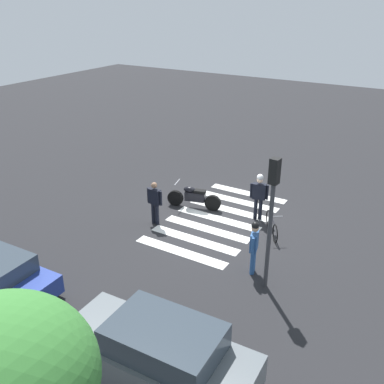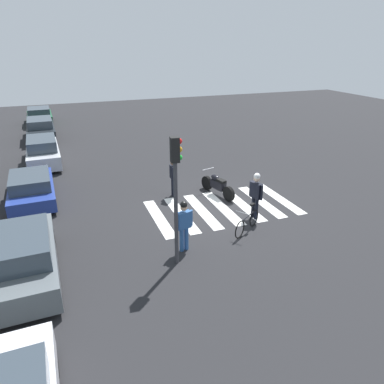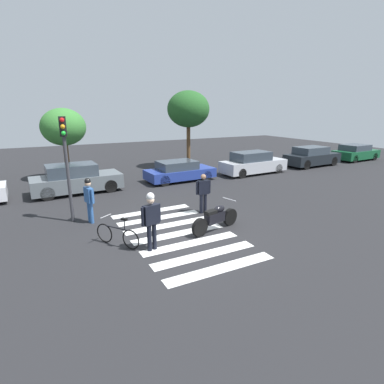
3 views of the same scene
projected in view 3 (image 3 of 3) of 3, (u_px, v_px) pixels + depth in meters
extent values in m
plane|color=#232326|center=(179.00, 234.00, 10.57)|extent=(60.00, 60.00, 0.00)
cylinder|color=black|center=(230.00, 217.00, 11.28)|extent=(0.66, 0.29, 0.64)
cylinder|color=black|center=(200.00, 227.00, 10.28)|extent=(0.66, 0.29, 0.64)
cube|color=black|center=(215.00, 217.00, 10.70)|extent=(0.84, 0.47, 0.36)
ellipsoid|color=black|center=(219.00, 209.00, 10.78)|extent=(0.52, 0.35, 0.24)
cube|color=black|center=(211.00, 212.00, 10.51)|extent=(0.49, 0.34, 0.12)
cylinder|color=#A5A5AD|center=(229.00, 199.00, 11.04)|extent=(0.19, 0.61, 0.04)
torus|color=black|center=(105.00, 233.00, 9.81)|extent=(0.39, 0.56, 0.64)
torus|color=black|center=(131.00, 240.00, 9.32)|extent=(0.39, 0.56, 0.64)
cylinder|color=black|center=(117.00, 228.00, 9.49)|extent=(0.50, 0.72, 0.04)
cylinder|color=black|center=(124.00, 225.00, 9.30)|extent=(0.04, 0.04, 0.34)
cube|color=black|center=(124.00, 219.00, 9.25)|extent=(0.19, 0.22, 0.06)
cylinder|color=#99999E|center=(106.00, 216.00, 9.60)|extent=(0.40, 0.28, 0.03)
cylinder|color=black|center=(205.00, 203.00, 12.63)|extent=(0.14, 0.14, 0.81)
cylinder|color=black|center=(201.00, 204.00, 12.55)|extent=(0.14, 0.14, 0.81)
cube|color=black|center=(203.00, 187.00, 12.41)|extent=(0.48, 0.22, 0.58)
sphere|color=#8C664C|center=(203.00, 177.00, 12.29)|extent=(0.22, 0.22, 0.22)
cylinder|color=black|center=(210.00, 187.00, 12.52)|extent=(0.09, 0.09, 0.55)
cylinder|color=black|center=(197.00, 188.00, 12.29)|extent=(0.09, 0.09, 0.55)
cylinder|color=black|center=(154.00, 236.00, 9.31)|extent=(0.14, 0.14, 0.85)
cylinder|color=black|center=(149.00, 238.00, 9.20)|extent=(0.14, 0.14, 0.85)
cube|color=black|center=(151.00, 215.00, 9.06)|extent=(0.53, 0.31, 0.60)
sphere|color=beige|center=(150.00, 200.00, 8.94)|extent=(0.23, 0.23, 0.23)
cylinder|color=black|center=(159.00, 212.00, 9.25)|extent=(0.09, 0.09, 0.57)
cylinder|color=black|center=(143.00, 217.00, 8.87)|extent=(0.09, 0.09, 0.57)
sphere|color=white|center=(150.00, 197.00, 8.91)|extent=(0.24, 0.24, 0.24)
cylinder|color=#2D5999|center=(89.00, 212.00, 11.57)|extent=(0.14, 0.14, 0.81)
cylinder|color=#2D5999|center=(92.00, 213.00, 11.45)|extent=(0.14, 0.14, 0.81)
cube|color=#2D5999|center=(89.00, 195.00, 11.33)|extent=(0.31, 0.51, 0.57)
sphere|color=tan|center=(88.00, 184.00, 11.21)|extent=(0.22, 0.22, 0.22)
cylinder|color=#2D5999|center=(86.00, 193.00, 11.53)|extent=(0.09, 0.09, 0.54)
cylinder|color=#2D5999|center=(92.00, 197.00, 11.12)|extent=(0.09, 0.09, 0.54)
sphere|color=black|center=(88.00, 181.00, 11.18)|extent=(0.23, 0.23, 0.23)
cube|color=silver|center=(221.00, 268.00, 8.27)|extent=(3.38, 0.45, 0.01)
cube|color=silver|center=(205.00, 255.00, 9.04)|extent=(3.38, 0.45, 0.01)
cube|color=silver|center=(191.00, 243.00, 9.81)|extent=(3.38, 0.45, 0.01)
cube|color=silver|center=(179.00, 234.00, 10.57)|extent=(3.38, 0.45, 0.01)
cube|color=silver|center=(169.00, 225.00, 11.34)|extent=(3.38, 0.45, 0.01)
cube|color=silver|center=(160.00, 218.00, 12.11)|extent=(3.38, 0.45, 0.01)
cube|color=silver|center=(152.00, 211.00, 12.88)|extent=(3.38, 0.45, 0.01)
cube|color=#F2EDCC|center=(6.00, 186.00, 14.69)|extent=(0.09, 0.20, 0.12)
cube|color=#F2EDCC|center=(5.00, 191.00, 13.79)|extent=(0.09, 0.20, 0.12)
cylinder|color=black|center=(103.00, 180.00, 17.04)|extent=(0.67, 0.24, 0.66)
cylinder|color=black|center=(111.00, 186.00, 15.74)|extent=(0.67, 0.24, 0.66)
cylinder|color=black|center=(45.00, 187.00, 15.61)|extent=(0.67, 0.24, 0.66)
cylinder|color=black|center=(48.00, 194.00, 14.31)|extent=(0.67, 0.24, 0.66)
cube|color=slate|center=(77.00, 182.00, 15.62)|extent=(4.45, 1.93, 0.73)
cube|color=#333D47|center=(71.00, 170.00, 15.34)|extent=(2.42, 1.65, 0.59)
cube|color=#F2EDCC|center=(115.00, 174.00, 17.10)|extent=(0.09, 0.20, 0.12)
cube|color=#F2EDCC|center=(121.00, 178.00, 16.15)|extent=(0.09, 0.20, 0.12)
cylinder|color=black|center=(194.00, 171.00, 19.62)|extent=(0.62, 0.24, 0.61)
cylinder|color=black|center=(207.00, 176.00, 18.32)|extent=(0.62, 0.24, 0.61)
cylinder|color=black|center=(154.00, 176.00, 18.28)|extent=(0.62, 0.24, 0.61)
cylinder|color=black|center=(165.00, 181.00, 16.98)|extent=(0.62, 0.24, 0.61)
cube|color=navy|center=(180.00, 173.00, 18.26)|extent=(4.17, 1.91, 0.55)
cube|color=#333D47|center=(177.00, 165.00, 18.03)|extent=(2.27, 1.63, 0.49)
cube|color=#F2EDCC|center=(204.00, 167.00, 19.68)|extent=(0.09, 0.20, 0.12)
cube|color=#F2EDCC|center=(213.00, 170.00, 18.73)|extent=(0.09, 0.20, 0.12)
cylinder|color=black|center=(263.00, 165.00, 21.62)|extent=(0.63, 0.24, 0.62)
cylinder|color=black|center=(278.00, 169.00, 20.42)|extent=(0.63, 0.24, 0.62)
cylinder|color=black|center=(228.00, 169.00, 20.13)|extent=(0.63, 0.24, 0.62)
cylinder|color=black|center=(242.00, 173.00, 18.94)|extent=(0.63, 0.24, 0.62)
cube|color=#B7BAC1|center=(253.00, 166.00, 20.22)|extent=(4.62, 1.81, 0.73)
cube|color=#333D47|center=(251.00, 156.00, 19.94)|extent=(2.51, 1.54, 0.58)
cube|color=#F2EDCC|center=(273.00, 160.00, 21.71)|extent=(0.09, 0.20, 0.12)
cube|color=#F2EDCC|center=(284.00, 162.00, 20.82)|extent=(0.09, 0.20, 0.12)
cylinder|color=black|center=(317.00, 158.00, 24.37)|extent=(0.69, 0.24, 0.68)
cylinder|color=black|center=(333.00, 161.00, 23.09)|extent=(0.69, 0.24, 0.68)
cylinder|color=black|center=(290.00, 162.00, 22.92)|extent=(0.69, 0.24, 0.68)
cylinder|color=black|center=(306.00, 165.00, 21.64)|extent=(0.69, 0.24, 0.68)
cube|color=black|center=(312.00, 159.00, 22.95)|extent=(4.49, 1.90, 0.74)
cube|color=#333D47|center=(311.00, 150.00, 22.67)|extent=(2.45, 1.62, 0.53)
cube|color=#F2EDCC|center=(325.00, 154.00, 24.43)|extent=(0.09, 0.20, 0.12)
cube|color=#F2EDCC|center=(337.00, 156.00, 23.50)|extent=(0.09, 0.20, 0.12)
cylinder|color=black|center=(356.00, 154.00, 26.92)|extent=(0.65, 0.24, 0.64)
cylinder|color=black|center=(374.00, 156.00, 25.55)|extent=(0.65, 0.24, 0.64)
cylinder|color=black|center=(336.00, 156.00, 25.62)|extent=(0.65, 0.24, 0.64)
cylinder|color=black|center=(355.00, 159.00, 24.25)|extent=(0.65, 0.24, 0.64)
cube|color=#14512D|center=(356.00, 154.00, 25.53)|extent=(4.05, 1.99, 0.67)
cube|color=#333D47|center=(355.00, 147.00, 25.29)|extent=(2.21, 1.71, 0.48)
cube|color=#F2EDCC|center=(363.00, 151.00, 26.94)|extent=(0.09, 0.20, 0.12)
cube|color=#F2EDCC|center=(376.00, 152.00, 25.95)|extent=(0.09, 0.20, 0.12)
cylinder|color=#38383D|center=(69.00, 180.00, 11.30)|extent=(0.12, 0.12, 3.25)
cube|color=black|center=(63.00, 126.00, 10.77)|extent=(0.27, 0.27, 0.70)
sphere|color=red|center=(62.00, 120.00, 10.59)|extent=(0.16, 0.16, 0.16)
sphere|color=orange|center=(63.00, 127.00, 10.66)|extent=(0.16, 0.16, 0.16)
sphere|color=green|center=(63.00, 133.00, 10.72)|extent=(0.16, 0.16, 0.16)
cylinder|color=brown|center=(67.00, 162.00, 18.33)|extent=(0.29, 0.29, 2.22)
ellipsoid|color=#387A33|center=(63.00, 127.00, 17.79)|extent=(2.55, 2.55, 2.17)
cylinder|color=brown|center=(188.00, 147.00, 21.94)|extent=(0.27, 0.27, 3.07)
ellipsoid|color=#235623|center=(188.00, 109.00, 21.24)|extent=(2.96, 2.96, 2.52)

